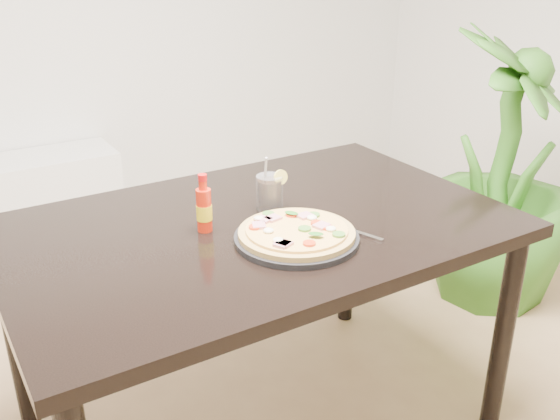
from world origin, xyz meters
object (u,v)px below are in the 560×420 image
plate (297,238)px  houseplant (504,171)px  cola_cup (270,193)px  fork (351,230)px  dining_table (258,248)px  pizza (296,231)px  hot_sauce_bottle (204,209)px

plate → houseplant: bearing=16.4°
plate → cola_cup: bearing=77.2°
fork → houseplant: (1.14, 0.41, -0.17)m
dining_table → cola_cup: 0.17m
dining_table → pizza: size_ratio=4.55×
dining_table → cola_cup: bearing=38.9°
houseplant → cola_cup: bearing=-172.7°
houseplant → dining_table: bearing=-170.5°
plate → hot_sauce_bottle: size_ratio=2.03×
dining_table → houseplant: houseplant is taller
fork → pizza: bearing=150.6°
plate → cola_cup: (0.05, 0.22, 0.04)m
fork → houseplant: bearing=0.5°
pizza → cola_cup: 0.23m
plate → hot_sauce_bottle: bearing=133.6°
plate → fork: size_ratio=1.80×
pizza → hot_sauce_bottle: 0.26m
hot_sauce_bottle → plate: bearing=-46.4°
dining_table → cola_cup: cola_cup is taller
pizza → fork: bearing=-10.2°
fork → houseplant: houseplant is taller
cola_cup → pizza: bearing=-103.0°
plate → hot_sauce_bottle: hot_sauce_bottle is taller
pizza → fork: pizza is taller
dining_table → hot_sauce_bottle: (-0.15, 0.03, 0.15)m
plate → cola_cup: 0.23m
dining_table → pizza: 0.20m
cola_cup → dining_table: bearing=-141.1°
plate → cola_cup: cola_cup is taller
dining_table → fork: 0.28m
plate → hot_sauce_bottle: (-0.18, 0.19, 0.06)m
houseplant → fork: bearing=-160.3°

